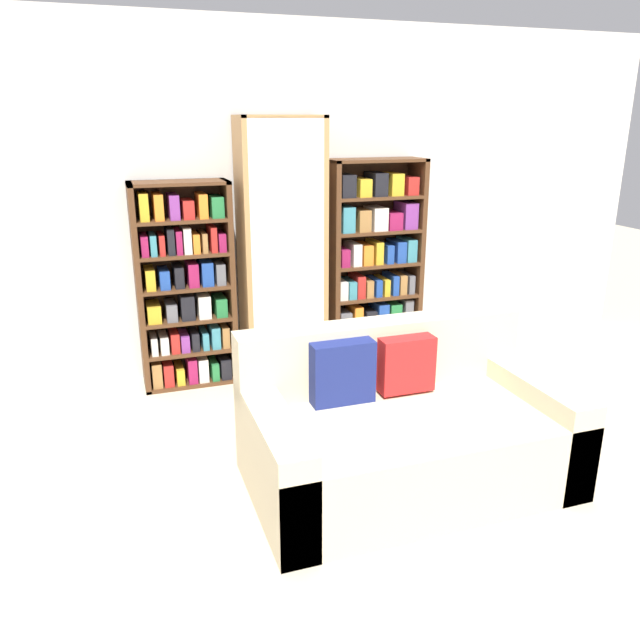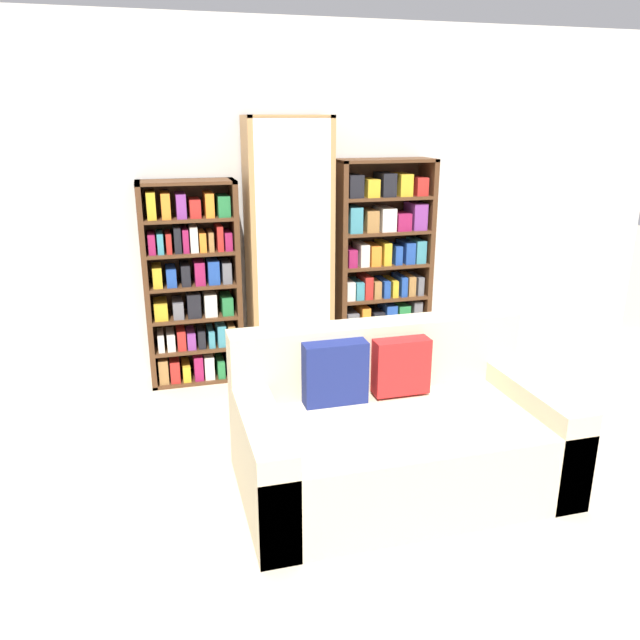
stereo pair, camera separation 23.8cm
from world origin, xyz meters
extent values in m
plane|color=beige|center=(0.00, 0.00, 0.00)|extent=(16.00, 16.00, 0.00)
cube|color=beige|center=(0.00, 2.62, 1.35)|extent=(6.58, 0.06, 2.70)
cube|color=beige|center=(0.08, 0.55, 0.22)|extent=(1.76, 0.99, 0.45)
cube|color=beige|center=(0.08, 0.95, 0.65)|extent=(1.76, 0.20, 0.41)
cube|color=beige|center=(-0.70, 0.55, 0.28)|extent=(0.20, 0.99, 0.57)
cube|color=beige|center=(0.86, 0.55, 0.28)|extent=(0.20, 0.99, 0.57)
cube|color=navy|center=(-0.23, 0.79, 0.63)|extent=(0.36, 0.12, 0.36)
cube|color=red|center=(0.17, 0.79, 0.63)|extent=(0.32, 0.12, 0.32)
cube|color=#4C2D19|center=(-1.23, 2.41, 0.78)|extent=(0.04, 0.32, 1.56)
cube|color=#4C2D19|center=(-0.55, 2.41, 0.78)|extent=(0.04, 0.32, 1.56)
cube|color=#4C2D19|center=(-0.89, 2.41, 1.54)|extent=(0.72, 0.32, 0.02)
cube|color=#4C2D19|center=(-0.89, 2.41, 0.01)|extent=(0.72, 0.32, 0.02)
cube|color=#4C2D19|center=(-0.89, 2.56, 0.78)|extent=(0.72, 0.01, 1.56)
cube|color=#4C2D19|center=(-0.89, 2.41, 0.28)|extent=(0.64, 0.32, 0.02)
cube|color=#4C2D19|center=(-0.89, 2.41, 0.53)|extent=(0.64, 0.32, 0.02)
cube|color=#4C2D19|center=(-0.89, 2.41, 0.78)|extent=(0.64, 0.32, 0.02)
cube|color=#4C2D19|center=(-0.89, 2.41, 1.03)|extent=(0.64, 0.32, 0.02)
cube|color=#4C2D19|center=(-0.89, 2.41, 1.28)|extent=(0.64, 0.32, 0.02)
cube|color=olive|center=(-1.15, 2.40, 0.12)|extent=(0.07, 0.24, 0.19)
cube|color=#AD231E|center=(-1.07, 2.40, 0.11)|extent=(0.07, 0.24, 0.17)
cube|color=gold|center=(-0.98, 2.40, 0.09)|extent=(0.06, 0.24, 0.13)
cube|color=#8E1947|center=(-0.89, 2.40, 0.12)|extent=(0.07, 0.24, 0.20)
cube|color=beige|center=(-0.80, 2.40, 0.12)|extent=(0.07, 0.24, 0.19)
cube|color=#237038|center=(-0.71, 2.40, 0.09)|extent=(0.06, 0.24, 0.14)
cube|color=black|center=(-0.63, 2.40, 0.10)|extent=(0.08, 0.24, 0.16)
cube|color=beige|center=(-1.15, 2.40, 0.35)|extent=(0.05, 0.24, 0.13)
cube|color=beige|center=(-1.08, 2.40, 0.35)|extent=(0.06, 0.24, 0.13)
cube|color=#AD231E|center=(-1.00, 2.40, 0.36)|extent=(0.06, 0.24, 0.15)
cube|color=#7A3384|center=(-0.93, 2.40, 0.35)|extent=(0.06, 0.24, 0.13)
cube|color=black|center=(-0.85, 2.40, 0.36)|extent=(0.05, 0.24, 0.14)
cube|color=teal|center=(-0.77, 2.40, 0.35)|extent=(0.05, 0.24, 0.13)
cube|color=teal|center=(-0.69, 2.40, 0.37)|extent=(0.06, 0.24, 0.17)
cube|color=olive|center=(-0.62, 2.40, 0.37)|extent=(0.05, 0.24, 0.16)
cube|color=gold|center=(-1.14, 2.40, 0.60)|extent=(0.10, 0.24, 0.13)
cube|color=#5B5B60|center=(-1.01, 2.40, 0.60)|extent=(0.08, 0.24, 0.13)
cube|color=black|center=(-0.89, 2.40, 0.63)|extent=(0.10, 0.24, 0.19)
cube|color=beige|center=(-0.77, 2.40, 0.63)|extent=(0.09, 0.24, 0.17)
cube|color=#237038|center=(-0.64, 2.40, 0.61)|extent=(0.08, 0.24, 0.14)
cube|color=gold|center=(-1.14, 2.40, 0.87)|extent=(0.07, 0.24, 0.15)
cube|color=#1E4293|center=(-1.04, 2.40, 0.86)|extent=(0.07, 0.24, 0.14)
cube|color=black|center=(-0.94, 2.40, 0.87)|extent=(0.07, 0.24, 0.16)
cube|color=#8E1947|center=(-0.83, 2.40, 0.88)|extent=(0.07, 0.24, 0.17)
cube|color=#1E4293|center=(-0.73, 2.40, 0.88)|extent=(0.08, 0.24, 0.18)
cube|color=#5B5B60|center=(-0.63, 2.40, 0.87)|extent=(0.07, 0.24, 0.16)
cube|color=#8E1947|center=(-1.16, 2.40, 1.11)|extent=(0.05, 0.24, 0.15)
cube|color=teal|center=(-1.10, 2.40, 1.12)|extent=(0.04, 0.24, 0.15)
cube|color=#AD231E|center=(-1.04, 2.40, 1.11)|extent=(0.04, 0.24, 0.15)
cube|color=black|center=(-0.98, 2.40, 1.14)|extent=(0.05, 0.24, 0.19)
cube|color=#8E1947|center=(-0.92, 2.40, 1.13)|extent=(0.04, 0.24, 0.17)
cube|color=beige|center=(-0.86, 2.40, 1.14)|extent=(0.06, 0.24, 0.19)
cube|color=orange|center=(-0.80, 2.40, 1.11)|extent=(0.05, 0.24, 0.14)
cube|color=olive|center=(-0.74, 2.40, 1.11)|extent=(0.04, 0.24, 0.14)
cube|color=#AD231E|center=(-0.67, 2.40, 1.13)|extent=(0.04, 0.24, 0.19)
cube|color=#8E1947|center=(-0.61, 2.40, 1.11)|extent=(0.05, 0.24, 0.13)
cube|color=gold|center=(-1.14, 2.40, 1.39)|extent=(0.06, 0.24, 0.19)
cube|color=orange|center=(-1.04, 2.40, 1.38)|extent=(0.06, 0.24, 0.18)
cube|color=#7A3384|center=(-0.93, 2.40, 1.38)|extent=(0.07, 0.24, 0.17)
cube|color=#AD231E|center=(-0.84, 2.40, 1.36)|extent=(0.08, 0.24, 0.13)
cube|color=orange|center=(-0.73, 2.40, 1.38)|extent=(0.06, 0.24, 0.17)
cube|color=#237038|center=(-0.63, 2.40, 1.37)|extent=(0.09, 0.24, 0.15)
cube|color=#AD7F4C|center=(-0.43, 2.39, 1.00)|extent=(0.04, 0.36, 2.01)
cube|color=#AD7F4C|center=(0.17, 2.39, 1.00)|extent=(0.04, 0.36, 2.01)
cube|color=#AD7F4C|center=(-0.13, 2.39, 2.00)|extent=(0.64, 0.36, 0.02)
cube|color=#AD7F4C|center=(-0.13, 2.39, 0.01)|extent=(0.64, 0.36, 0.02)
cube|color=#AD7F4C|center=(-0.13, 2.56, 1.00)|extent=(0.64, 0.01, 2.01)
cube|color=silver|center=(-0.13, 2.21, 1.00)|extent=(0.56, 0.01, 1.98)
cube|color=#AD7F4C|center=(-0.13, 2.39, 0.42)|extent=(0.56, 0.32, 0.02)
cube|color=#AD7F4C|center=(-0.13, 2.39, 0.81)|extent=(0.56, 0.32, 0.02)
cube|color=#AD7F4C|center=(-0.13, 2.39, 1.20)|extent=(0.56, 0.32, 0.02)
cube|color=#AD7F4C|center=(-0.13, 2.39, 1.59)|extent=(0.56, 0.32, 0.02)
cylinder|color=silver|center=(-0.31, 2.41, 0.07)|extent=(0.01, 0.01, 0.08)
cone|color=silver|center=(-0.31, 2.41, 0.16)|extent=(0.09, 0.09, 0.10)
cylinder|color=silver|center=(-0.13, 2.38, 0.07)|extent=(0.01, 0.01, 0.08)
cone|color=silver|center=(-0.13, 2.38, 0.16)|extent=(0.09, 0.09, 0.10)
cylinder|color=silver|center=(0.04, 2.39, 0.07)|extent=(0.01, 0.01, 0.08)
cone|color=silver|center=(0.04, 2.39, 0.16)|extent=(0.09, 0.09, 0.10)
cylinder|color=silver|center=(-0.33, 2.40, 0.46)|extent=(0.01, 0.01, 0.07)
cone|color=silver|center=(-0.33, 2.40, 0.55)|extent=(0.09, 0.09, 0.09)
cylinder|color=silver|center=(-0.20, 2.40, 0.46)|extent=(0.01, 0.01, 0.07)
cone|color=silver|center=(-0.20, 2.40, 0.55)|extent=(0.09, 0.09, 0.09)
cylinder|color=silver|center=(-0.07, 2.39, 0.46)|extent=(0.01, 0.01, 0.07)
cone|color=silver|center=(-0.07, 2.39, 0.55)|extent=(0.09, 0.09, 0.09)
cylinder|color=silver|center=(0.06, 2.37, 0.46)|extent=(0.01, 0.01, 0.07)
cone|color=silver|center=(0.06, 2.37, 0.55)|extent=(0.09, 0.09, 0.09)
cylinder|color=silver|center=(-0.35, 2.37, 0.85)|extent=(0.01, 0.01, 0.07)
cone|color=silver|center=(-0.35, 2.37, 0.93)|extent=(0.06, 0.06, 0.08)
cylinder|color=silver|center=(-0.26, 2.40, 0.85)|extent=(0.01, 0.01, 0.07)
cone|color=silver|center=(-0.26, 2.40, 0.93)|extent=(0.06, 0.06, 0.08)
cylinder|color=silver|center=(-0.18, 2.39, 0.85)|extent=(0.01, 0.01, 0.07)
cone|color=silver|center=(-0.18, 2.39, 0.93)|extent=(0.06, 0.06, 0.08)
cylinder|color=silver|center=(-0.09, 2.40, 0.85)|extent=(0.01, 0.01, 0.07)
cone|color=silver|center=(-0.09, 2.40, 0.93)|extent=(0.06, 0.06, 0.08)
cylinder|color=silver|center=(0.00, 2.37, 0.85)|extent=(0.01, 0.01, 0.07)
cone|color=silver|center=(0.00, 2.37, 0.93)|extent=(0.06, 0.06, 0.08)
cylinder|color=silver|center=(0.09, 2.38, 0.85)|extent=(0.01, 0.01, 0.07)
cone|color=silver|center=(0.09, 2.38, 0.93)|extent=(0.06, 0.06, 0.08)
cylinder|color=silver|center=(-0.34, 2.39, 1.25)|extent=(0.01, 0.01, 0.08)
cone|color=silver|center=(-0.34, 2.39, 1.34)|extent=(0.07, 0.07, 0.10)
cylinder|color=silver|center=(-0.24, 2.38, 1.25)|extent=(0.01, 0.01, 0.08)
cone|color=silver|center=(-0.24, 2.38, 1.34)|extent=(0.07, 0.07, 0.10)
cylinder|color=silver|center=(-0.13, 2.37, 1.25)|extent=(0.01, 0.01, 0.08)
cone|color=silver|center=(-0.13, 2.37, 1.34)|extent=(0.07, 0.07, 0.10)
cylinder|color=silver|center=(-0.03, 2.38, 1.25)|extent=(0.01, 0.01, 0.08)
cone|color=silver|center=(-0.03, 2.38, 1.34)|extent=(0.07, 0.07, 0.10)
cylinder|color=silver|center=(0.08, 2.39, 1.25)|extent=(0.01, 0.01, 0.08)
cone|color=silver|center=(0.08, 2.39, 1.34)|extent=(0.07, 0.07, 0.10)
cylinder|color=silver|center=(-0.31, 2.40, 1.64)|extent=(0.01, 0.01, 0.07)
cone|color=silver|center=(-0.31, 2.40, 1.72)|extent=(0.09, 0.09, 0.09)
cylinder|color=silver|center=(-0.13, 2.41, 1.64)|extent=(0.01, 0.01, 0.07)
cone|color=silver|center=(-0.13, 2.41, 1.72)|extent=(0.09, 0.09, 0.09)
cylinder|color=silver|center=(0.04, 2.38, 1.64)|extent=(0.01, 0.01, 0.07)
cone|color=silver|center=(0.04, 2.38, 1.72)|extent=(0.09, 0.09, 0.09)
cube|color=#4C2D19|center=(0.29, 2.41, 0.84)|extent=(0.04, 0.32, 1.68)
cube|color=#4C2D19|center=(1.03, 2.41, 0.84)|extent=(0.04, 0.32, 1.68)
cube|color=#4C2D19|center=(0.66, 2.41, 1.67)|extent=(0.78, 0.32, 0.02)
cube|color=#4C2D19|center=(0.66, 2.41, 0.01)|extent=(0.78, 0.32, 0.02)
cube|color=#4C2D19|center=(0.66, 2.56, 0.84)|extent=(0.78, 0.01, 1.68)
cube|color=#4C2D19|center=(0.66, 2.41, 0.30)|extent=(0.70, 0.32, 0.02)
cube|color=#4C2D19|center=(0.66, 2.41, 0.57)|extent=(0.70, 0.32, 0.02)
cube|color=#4C2D19|center=(0.66, 2.41, 0.84)|extent=(0.70, 0.32, 0.02)
cube|color=#4C2D19|center=(0.66, 2.41, 1.11)|extent=(0.70, 0.32, 0.02)
cube|color=#4C2D19|center=(0.66, 2.41, 1.39)|extent=(0.70, 0.32, 0.02)
cube|color=beige|center=(0.38, 2.40, 0.09)|extent=(0.10, 0.24, 0.14)
cube|color=olive|center=(0.52, 2.40, 0.13)|extent=(0.11, 0.24, 0.21)
cube|color=#1E4293|center=(0.66, 2.40, 0.10)|extent=(0.10, 0.24, 0.15)
cube|color=gold|center=(0.79, 2.40, 0.10)|extent=(0.10, 0.24, 0.16)
cube|color=gold|center=(0.93, 2.40, 0.13)|extent=(0.09, 0.24, 0.21)
cube|color=#5B5B60|center=(0.37, 2.40, 0.39)|extent=(0.10, 0.24, 0.16)
cube|color=orange|center=(0.49, 2.40, 0.41)|extent=(0.07, 0.24, 0.20)
cube|color=black|center=(0.60, 2.40, 0.38)|extent=(0.09, 0.24, 0.15)
cube|color=#1E4293|center=(0.71, 2.40, 0.41)|extent=(0.09, 0.24, 0.20)
cube|color=#237038|center=(0.82, 2.40, 0.40)|extent=(0.10, 0.24, 0.19)
cube|color=#5B5B60|center=(0.94, 2.40, 0.42)|extent=(0.07, 0.24, 0.22)
cube|color=beige|center=(0.35, 2.40, 0.66)|extent=(0.07, 0.24, 0.15)
cube|color=teal|center=(0.43, 2.40, 0.65)|extent=(0.07, 0.24, 0.14)
cube|color=#AD231E|center=(0.50, 2.40, 0.67)|extent=(0.07, 0.24, 0.18)
cube|color=olive|center=(0.58, 2.40, 0.65)|extent=(0.06, 0.24, 0.14)
cube|color=#1E4293|center=(0.66, 2.40, 0.65)|extent=(0.05, 0.24, 0.14)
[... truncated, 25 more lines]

